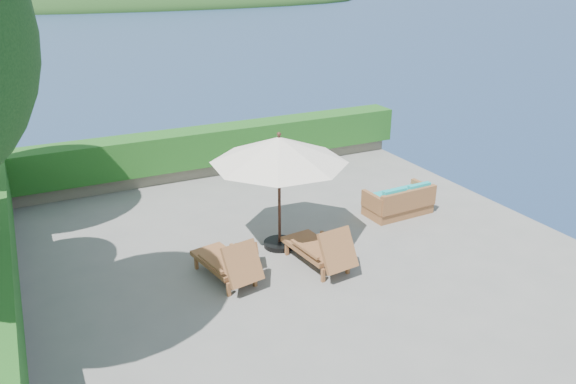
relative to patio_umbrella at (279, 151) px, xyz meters
name	(u,v)px	position (x,y,z in m)	size (l,w,h in m)	color
ground	(292,256)	(0.05, -0.51, -2.16)	(12.00, 12.00, 0.00)	slate
foundation	(292,318)	(0.05, -0.51, -3.71)	(12.00, 12.00, 3.00)	#554D43
ocean	(292,371)	(0.05, -0.51, -5.16)	(600.00, 600.00, 0.00)	#18284B
offshore_island	(130,4)	(25.05, 139.49, -5.16)	(126.00, 57.60, 12.60)	black
planter_wall_far	(206,168)	(0.05, 5.09, -1.98)	(12.00, 0.60, 0.36)	gray
hedge_far	(205,146)	(0.05, 5.09, -1.31)	(12.40, 0.90, 1.00)	#164D16
patio_umbrella	(279,151)	(0.00, 0.00, 0.00)	(3.63, 3.63, 2.56)	black
lounge_left	(228,262)	(-1.49, -0.87, -1.76)	(0.98, 1.77, 0.97)	olive
lounge_right	(321,249)	(0.35, -1.20, -1.75)	(0.90, 1.80, 1.00)	olive
side_table	(247,252)	(-1.02, -0.61, -1.77)	(0.58, 0.58, 0.48)	brown
wicker_loveseat	(399,202)	(3.34, 0.24, -1.85)	(1.68, 0.91, 0.80)	olive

